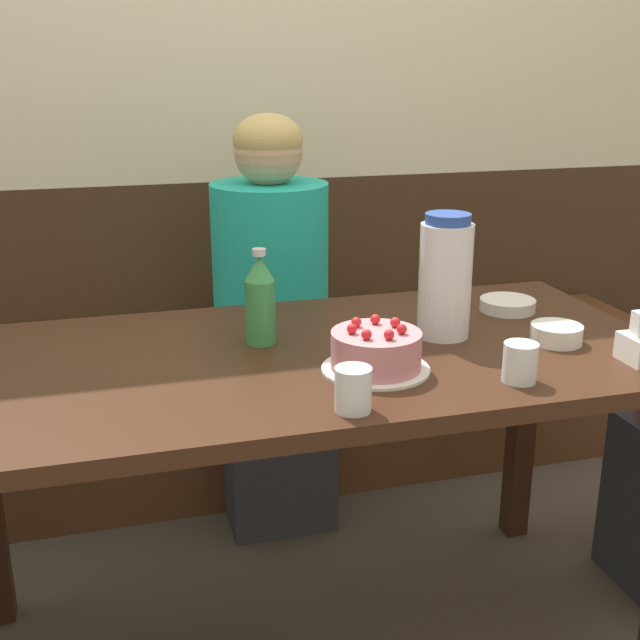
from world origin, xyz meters
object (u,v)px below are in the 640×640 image
soju_bottle (260,299)px  bowl_rice_small (556,334)px  glass_tumbler_short (520,362)px  bench_seat (242,412)px  water_pitcher (445,277)px  glass_water_tall (355,389)px  birthday_cake (376,351)px  bowl_soup_white (507,305)px  person_teal_shirt (272,337)px

soju_bottle → bowl_rice_small: size_ratio=1.88×
bowl_rice_small → glass_tumbler_short: (-0.18, -0.17, 0.02)m
bench_seat → soju_bottle: (-0.08, -0.75, 0.60)m
water_pitcher → glass_water_tall: size_ratio=3.43×
birthday_cake → glass_tumbler_short: size_ratio=2.81×
glass_tumbler_short → water_pitcher: bearing=96.3°
birthday_cake → glass_water_tall: 0.19m
glass_water_tall → glass_tumbler_short: size_ratio=1.04×
soju_bottle → glass_water_tall: soju_bottle is taller
bench_seat → birthday_cake: birthday_cake is taller
birthday_cake → bowl_soup_white: bearing=32.9°
bowl_soup_white → bowl_rice_small: size_ratio=1.21×
birthday_cake → bowl_soup_white: birthday_cake is taller
soju_bottle → glass_tumbler_short: size_ratio=2.73×
water_pitcher → soju_bottle: 0.40m
glass_water_tall → birthday_cake: bearing=59.6°
water_pitcher → glass_water_tall: 0.45m
person_teal_shirt → water_pitcher: bearing=22.5°
glass_tumbler_short → bowl_rice_small: bearing=43.1°
bench_seat → water_pitcher: (0.31, -0.81, 0.63)m
bowl_rice_small → person_teal_shirt: 0.87m
bench_seat → bowl_soup_white: size_ratio=20.53×
person_teal_shirt → glass_water_tall: bearing=-3.4°
bench_seat → person_teal_shirt: size_ratio=2.29×
water_pitcher → bowl_rice_small: size_ratio=2.47×
bench_seat → glass_water_tall: bearing=-89.8°
bench_seat → water_pitcher: 1.07m
bowl_rice_small → glass_tumbler_short: glass_tumbler_short is taller
birthday_cake → person_teal_shirt: bearing=93.1°
water_pitcher → bench_seat: bearing=110.9°
soju_bottle → person_teal_shirt: (0.14, 0.54, -0.28)m
soju_bottle → bowl_soup_white: bearing=6.0°
bench_seat → glass_tumbler_short: glass_tumbler_short is taller
bench_seat → glass_water_tall: 1.25m
water_pitcher → glass_tumbler_short: bearing=-83.7°
bench_seat → bowl_rice_small: bearing=-60.4°
birthday_cake → person_teal_shirt: size_ratio=0.18×
bench_seat → birthday_cake: size_ratio=12.80×
bowl_soup_white → glass_water_tall: size_ratio=1.68×
glass_water_tall → bowl_soup_white: bearing=40.0°
person_teal_shirt → bowl_rice_small: bearing=33.0°
glass_water_tall → person_teal_shirt: person_teal_shirt is taller
glass_water_tall → person_teal_shirt: 0.95m
bench_seat → birthday_cake: (0.10, -0.96, 0.54)m
bowl_soup_white → person_teal_shirt: person_teal_shirt is taller
birthday_cake → glass_tumbler_short: 0.27m
bowl_rice_small → person_teal_shirt: size_ratio=0.09×
bowl_soup_white → person_teal_shirt: bearing=134.7°
soju_bottle → glass_tumbler_short: 0.54m
birthday_cake → bowl_rice_small: 0.42m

